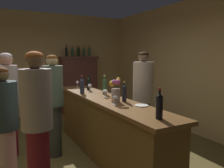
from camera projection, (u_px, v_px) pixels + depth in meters
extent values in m
plane|color=brown|center=(79.00, 161.00, 3.59)|extent=(8.44, 8.44, 0.00)
cube|color=tan|center=(38.00, 64.00, 6.31)|extent=(5.35, 0.12, 2.86)
cube|color=tan|center=(200.00, 67.00, 4.66)|extent=(0.12, 6.62, 2.86)
cube|color=brown|center=(106.00, 130.00, 3.65)|extent=(0.50, 3.07, 0.95)
cube|color=brown|center=(106.00, 100.00, 3.59)|extent=(0.56, 3.20, 0.05)
cube|color=brown|center=(79.00, 84.00, 6.64)|extent=(1.04, 0.34, 1.65)
cube|color=brown|center=(78.00, 58.00, 6.54)|extent=(1.12, 0.40, 0.06)
cylinder|color=#242536|center=(124.00, 94.00, 3.31)|extent=(0.07, 0.07, 0.21)
sphere|color=#242536|center=(124.00, 87.00, 3.30)|extent=(0.07, 0.07, 0.07)
cylinder|color=#242536|center=(124.00, 85.00, 3.29)|extent=(0.02, 0.02, 0.07)
cylinder|color=gold|center=(124.00, 82.00, 3.29)|extent=(0.03, 0.03, 0.02)
cylinder|color=black|center=(89.00, 85.00, 4.46)|extent=(0.07, 0.07, 0.20)
sphere|color=black|center=(88.00, 80.00, 4.45)|extent=(0.07, 0.07, 0.07)
cylinder|color=black|center=(88.00, 77.00, 4.45)|extent=(0.02, 0.02, 0.10)
cylinder|color=black|center=(88.00, 74.00, 4.44)|extent=(0.02, 0.02, 0.02)
cylinder|color=black|center=(159.00, 108.00, 2.40)|extent=(0.08, 0.08, 0.23)
sphere|color=black|center=(160.00, 98.00, 2.39)|extent=(0.08, 0.08, 0.08)
cylinder|color=black|center=(160.00, 94.00, 2.38)|extent=(0.03, 0.03, 0.09)
cylinder|color=#AD201E|center=(160.00, 89.00, 2.37)|extent=(0.03, 0.03, 0.02)
cylinder|color=#2D522D|center=(105.00, 88.00, 3.95)|extent=(0.07, 0.07, 0.23)
sphere|color=#2D522D|center=(105.00, 81.00, 3.93)|extent=(0.07, 0.07, 0.07)
cylinder|color=#2D522D|center=(105.00, 79.00, 3.93)|extent=(0.03, 0.03, 0.09)
cylinder|color=gold|center=(105.00, 76.00, 3.92)|extent=(0.03, 0.03, 0.02)
cylinder|color=#252834|center=(82.00, 88.00, 3.99)|extent=(0.08, 0.08, 0.22)
sphere|color=#252834|center=(82.00, 81.00, 3.98)|extent=(0.08, 0.08, 0.08)
cylinder|color=#252834|center=(82.00, 79.00, 3.97)|extent=(0.03, 0.03, 0.08)
cylinder|color=#B01D24|center=(82.00, 76.00, 3.96)|extent=(0.03, 0.03, 0.02)
cylinder|color=white|center=(105.00, 97.00, 3.66)|extent=(0.06, 0.06, 0.00)
cylinder|color=white|center=(105.00, 95.00, 3.66)|extent=(0.01, 0.01, 0.07)
ellipsoid|color=white|center=(105.00, 91.00, 3.65)|extent=(0.08, 0.08, 0.06)
ellipsoid|color=maroon|center=(105.00, 92.00, 3.65)|extent=(0.07, 0.07, 0.02)
cylinder|color=white|center=(78.00, 87.00, 4.83)|extent=(0.07, 0.07, 0.00)
cylinder|color=white|center=(77.00, 86.00, 4.82)|extent=(0.01, 0.01, 0.06)
ellipsoid|color=white|center=(77.00, 82.00, 4.82)|extent=(0.06, 0.06, 0.08)
ellipsoid|color=maroon|center=(77.00, 83.00, 4.82)|extent=(0.05, 0.05, 0.03)
cylinder|color=white|center=(90.00, 91.00, 4.28)|extent=(0.06, 0.06, 0.00)
cylinder|color=white|center=(90.00, 89.00, 4.27)|extent=(0.01, 0.01, 0.07)
ellipsoid|color=white|center=(90.00, 86.00, 4.26)|extent=(0.07, 0.07, 0.06)
cylinder|color=white|center=(115.00, 104.00, 3.12)|extent=(0.07, 0.07, 0.00)
cylinder|color=white|center=(115.00, 102.00, 3.11)|extent=(0.01, 0.01, 0.07)
ellipsoid|color=white|center=(115.00, 98.00, 3.11)|extent=(0.07, 0.07, 0.06)
ellipsoid|color=maroon|center=(115.00, 99.00, 3.11)|extent=(0.06, 0.06, 0.02)
cylinder|color=tan|center=(116.00, 95.00, 3.27)|extent=(0.13, 0.13, 0.20)
cylinder|color=#38602D|center=(118.00, 87.00, 3.28)|extent=(0.01, 0.01, 0.21)
sphere|color=gold|center=(118.00, 80.00, 3.26)|extent=(0.06, 0.06, 0.06)
cylinder|color=#38602D|center=(116.00, 89.00, 3.30)|extent=(0.01, 0.01, 0.15)
sphere|color=orange|center=(116.00, 83.00, 3.29)|extent=(0.04, 0.04, 0.04)
cylinder|color=#38602D|center=(112.00, 89.00, 3.27)|extent=(0.01, 0.01, 0.15)
sphere|color=gold|center=(112.00, 83.00, 3.26)|extent=(0.09, 0.09, 0.09)
cylinder|color=#38602D|center=(114.00, 88.00, 3.21)|extent=(0.01, 0.01, 0.18)
sphere|color=#B85287|center=(114.00, 82.00, 3.20)|extent=(0.07, 0.07, 0.07)
cylinder|color=#38602D|center=(118.00, 88.00, 3.22)|extent=(0.01, 0.01, 0.18)
sphere|color=#C14E8C|center=(118.00, 82.00, 3.20)|extent=(0.08, 0.08, 0.08)
cylinder|color=white|center=(141.00, 105.00, 3.03)|extent=(0.19, 0.19, 0.01)
cylinder|color=black|center=(66.00, 53.00, 6.35)|extent=(0.06, 0.06, 0.22)
sphere|color=black|center=(66.00, 49.00, 6.34)|extent=(0.06, 0.06, 0.06)
cylinder|color=black|center=(66.00, 47.00, 6.33)|extent=(0.02, 0.02, 0.10)
cylinder|color=black|center=(66.00, 45.00, 6.33)|extent=(0.03, 0.03, 0.02)
cylinder|color=#29472D|center=(72.00, 53.00, 6.44)|extent=(0.07, 0.07, 0.20)
sphere|color=#29472D|center=(72.00, 49.00, 6.43)|extent=(0.07, 0.07, 0.07)
cylinder|color=#29472D|center=(72.00, 48.00, 6.42)|extent=(0.03, 0.03, 0.10)
cylinder|color=gold|center=(72.00, 46.00, 6.41)|extent=(0.03, 0.03, 0.02)
cylinder|color=black|center=(79.00, 53.00, 6.53)|extent=(0.08, 0.08, 0.22)
sphere|color=black|center=(78.00, 49.00, 6.51)|extent=(0.08, 0.08, 0.08)
cylinder|color=black|center=(78.00, 48.00, 6.51)|extent=(0.03, 0.03, 0.07)
cylinder|color=#AC1A27|center=(78.00, 46.00, 6.50)|extent=(0.03, 0.03, 0.02)
cylinder|color=#214B30|center=(84.00, 53.00, 6.60)|extent=(0.06, 0.06, 0.21)
sphere|color=#214B30|center=(84.00, 49.00, 6.59)|extent=(0.06, 0.06, 0.06)
cylinder|color=#214B30|center=(84.00, 48.00, 6.58)|extent=(0.02, 0.02, 0.10)
cylinder|color=#B21A28|center=(84.00, 46.00, 6.58)|extent=(0.02, 0.02, 0.02)
cylinder|color=#214A2C|center=(89.00, 53.00, 6.68)|extent=(0.06, 0.06, 0.23)
sphere|color=#214A2C|center=(89.00, 49.00, 6.67)|extent=(0.06, 0.06, 0.06)
cylinder|color=#214A2C|center=(89.00, 47.00, 6.66)|extent=(0.02, 0.02, 0.10)
cylinder|color=black|center=(89.00, 45.00, 6.66)|extent=(0.02, 0.02, 0.02)
cylinder|color=maroon|center=(39.00, 166.00, 2.52)|extent=(0.24, 0.24, 0.87)
cylinder|color=gray|center=(36.00, 99.00, 2.42)|extent=(0.34, 0.34, 0.66)
sphere|color=brown|center=(35.00, 60.00, 2.37)|extent=(0.20, 0.20, 0.20)
ellipsoid|color=#9A4C1B|center=(34.00, 56.00, 2.37)|extent=(0.19, 0.19, 0.11)
cylinder|color=#2C3029|center=(54.00, 131.00, 3.73)|extent=(0.24, 0.24, 0.86)
cylinder|color=#4C5E4B|center=(53.00, 86.00, 3.64)|extent=(0.33, 0.33, 0.65)
sphere|color=tan|center=(52.00, 60.00, 3.58)|extent=(0.18, 0.18, 0.18)
ellipsoid|color=#5C320F|center=(52.00, 58.00, 3.58)|extent=(0.17, 0.17, 0.10)
cylinder|color=#B8A096|center=(6.00, 160.00, 2.78)|extent=(0.25, 0.25, 0.78)
cylinder|color=#243331|center=(3.00, 106.00, 2.69)|extent=(0.35, 0.35, 0.58)
sphere|color=brown|center=(1.00, 75.00, 2.64)|extent=(0.18, 0.18, 0.18)
ellipsoid|color=#532910|center=(1.00, 71.00, 2.64)|extent=(0.17, 0.17, 0.10)
cylinder|color=maroon|center=(10.00, 131.00, 3.70)|extent=(0.24, 0.24, 0.86)
cylinder|color=#B6A098|center=(7.00, 86.00, 3.61)|extent=(0.34, 0.34, 0.66)
sphere|color=tan|center=(6.00, 59.00, 3.55)|extent=(0.21, 0.21, 0.21)
ellipsoid|color=#B8A3A4|center=(5.00, 56.00, 3.55)|extent=(0.20, 0.20, 0.11)
cylinder|color=#3E6056|center=(142.00, 126.00, 3.96)|extent=(0.25, 0.25, 0.88)
cylinder|color=#B8A692|center=(143.00, 82.00, 3.86)|extent=(0.35, 0.35, 0.69)
sphere|color=brown|center=(144.00, 57.00, 3.81)|extent=(0.18, 0.18, 0.18)
ellipsoid|color=black|center=(144.00, 55.00, 3.80)|extent=(0.17, 0.17, 0.10)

